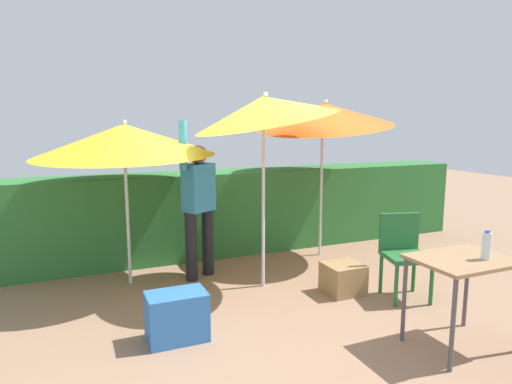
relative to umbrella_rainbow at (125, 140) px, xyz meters
name	(u,v)px	position (x,y,z in m)	size (l,w,h in m)	color
ground_plane	(267,297)	(1.29, -1.00, -1.66)	(24.00, 24.00, 0.00)	#937056
hedge_row	(215,213)	(1.29, 0.80, -1.08)	(8.00, 0.70, 1.17)	#2D7033
umbrella_rainbow	(125,140)	(0.00, 0.00, 0.00)	(2.01, 2.01, 1.90)	silver
umbrella_orange	(324,115)	(2.63, 0.08, 0.29)	(1.88, 1.86, 2.28)	silver
umbrella_yellow	(265,110)	(1.38, -0.71, 0.33)	(1.60, 1.58, 2.28)	silver
person_vendor	(199,201)	(0.80, -0.12, -0.73)	(0.52, 0.37, 1.88)	black
chair_plastic	(404,250)	(2.64, -1.55, -1.15)	(0.54, 0.54, 0.89)	#236633
cooler_box	(177,316)	(0.18, -1.56, -1.45)	(0.51, 0.32, 0.42)	#2D6BB7
crate_cardboard	(343,278)	(2.11, -1.22, -1.50)	(0.40, 0.38, 0.33)	#9E7A4C
folding_table	(463,269)	(2.32, -2.60, -0.99)	(0.80, 0.60, 0.77)	#4C4C51
bottle_water	(486,246)	(2.44, -2.69, -0.78)	(0.07, 0.07, 0.24)	silver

